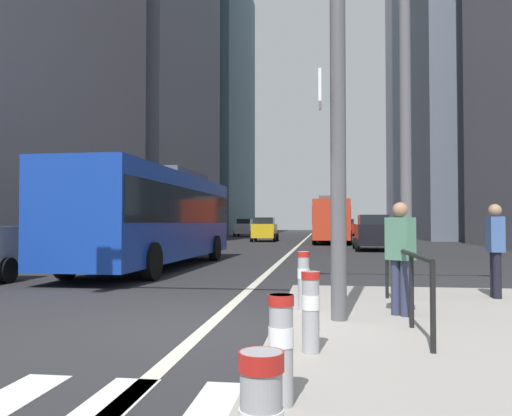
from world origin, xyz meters
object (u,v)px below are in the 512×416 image
Objects in this scene: city_bus_red_receding at (332,219)px; car_oncoming_far at (265,229)px; city_bus_blue_oncoming at (156,213)px; car_oncoming_mid at (245,227)px; car_receding_far at (373,232)px; pedestrian_walking at (495,246)px; car_receding_near at (346,227)px; bollard_left at (281,343)px; pedestrian_waiting at (400,253)px; bollard_back at (304,277)px; traffic_signal_gantry at (204,47)px; street_lamp_post at (404,12)px; bollard_right at (311,307)px.

city_bus_red_receding reaches higher than car_oncoming_far.
city_bus_blue_oncoming reaches higher than car_oncoming_mid.
pedestrian_walking is at bearing -88.73° from car_receding_far.
car_oncoming_far is at bearing 159.58° from city_bus_red_receding.
car_receding_near is 2.47× the size of pedestrian_walking.
bollard_left is 0.49× the size of pedestrian_waiting.
car_receding_far is at bearing -67.61° from car_oncoming_mid.
bollard_back is (8.48, -48.36, -0.33)m from car_oncoming_mid.
car_receding_far is at bearing 91.27° from pedestrian_walking.
street_lamp_post reaches higher than traffic_signal_gantry.
car_receding_near is at bearing 16.64° from car_oncoming_mid.
city_bus_red_receding is 13.78× the size of bollard_left.
city_bus_red_receding is 10.76m from car_receding_far.
city_bus_red_receding is 2.72× the size of car_oncoming_mid.
street_lamp_post is at bearing 35.62° from bollard_back.
pedestrian_walking is (3.23, 4.34, 0.47)m from bollard_right.
pedestrian_waiting is (5.87, -33.36, 0.08)m from car_oncoming_far.
city_bus_red_receding is 2.67× the size of car_oncoming_far.
car_receding_near is 52.10m from pedestrian_waiting.
bollard_left is at bearing -96.91° from car_receding_far.
bollard_right is (-2.77, -54.39, -0.37)m from car_receding_near.
city_bus_red_receding is 1.89× the size of traffic_signal_gantry.
bollard_back is 1.52m from pedestrian_waiting.
city_bus_red_receding is 6.81× the size of pedestrian_waiting.
street_lamp_post is 9.42× the size of bollard_right.
street_lamp_post is (3.18, 2.04, 1.19)m from traffic_signal_gantry.
car_oncoming_mid is 48.39m from street_lamp_post.
traffic_signal_gantry is 4.24m from bollard_right.
pedestrian_walking is at bearing 59.99° from bollard_left.
car_oncoming_far is 2.49× the size of pedestrian_walking.
traffic_signal_gantry is at bearing 130.92° from bollard_right.
traffic_signal_gantry is at bearing -101.67° from car_receding_far.
pedestrian_walking is at bearing -85.26° from city_bus_red_receding.
city_bus_blue_oncoming is at bearing 127.49° from pedestrian_waiting.
city_bus_red_receding is 20.84m from car_receding_near.
city_bus_red_receding is 35.26m from bollard_left.
city_bus_blue_oncoming is at bearing 134.41° from street_lamp_post.
car_oncoming_mid is at bearing 98.19° from traffic_signal_gantry.
car_receding_far is 20.87m from pedestrian_waiting.
city_bus_blue_oncoming is at bearing -91.97° from car_oncoming_far.
street_lamp_post is 4.70× the size of pedestrian_walking.
bollard_left is (1.41, -3.40, -3.49)m from traffic_signal_gantry.
car_oncoming_mid is at bearing 104.30° from pedestrian_walking.
car_receding_far is 23.30m from bollard_right.
car_receding_far is 14.58m from car_oncoming_far.
bollard_right is (0.18, 1.56, 0.01)m from bollard_left.
car_receding_near is 0.94× the size of car_receding_far.
city_bus_blue_oncoming is 14.65m from car_receding_far.
pedestrian_waiting is 2.82m from pedestrian_walking.
bollard_right is (4.61, -35.68, -0.37)m from car_oncoming_far.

